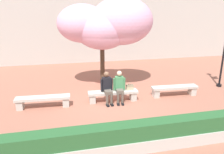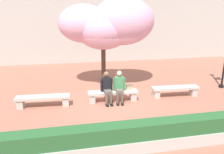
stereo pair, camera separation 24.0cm
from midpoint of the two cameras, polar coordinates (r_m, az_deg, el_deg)
The scene contains 9 objects.
ground_plane at distance 9.20m, azimuth 1.00°, elevation -6.33°, with size 100.00×100.00×0.00m, color #9E604C.
stone_bench_west_end at distance 8.95m, azimuth -16.83°, elevation -5.61°, with size 2.08×0.52×0.45m.
stone_bench_near_west at distance 9.08m, azimuth 1.01°, elevation -4.53°, with size 2.08×0.52×0.45m.
stone_bench_center at distance 10.01m, azimuth 16.84°, elevation -3.21°, with size 2.08×0.52×0.45m.
person_seated_left at distance 8.85m, azimuth -0.56°, elevation -2.44°, with size 0.51×0.70×1.29m.
person_seated_right at distance 8.95m, azimuth 2.70°, elevation -2.22°, with size 0.51×0.72×1.29m.
handbag at distance 9.15m, azimuth 5.42°, elevation -2.65°, with size 0.30×0.15×0.34m.
cherry_tree_main at distance 10.46m, azimuth -0.70°, elevation 13.56°, with size 4.43×2.90×4.26m.
planter_hedge_foreground at distance 6.12m, azimuth 7.94°, elevation -15.20°, with size 11.38×0.50×0.80m.
Camera 2 is at (-1.68, -8.28, 3.62)m, focal length 35.00 mm.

